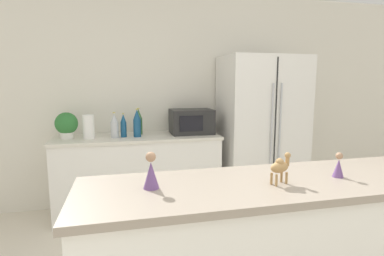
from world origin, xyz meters
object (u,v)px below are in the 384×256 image
object	(u,v)px
back_bottle_0	(123,126)
back_bottle_1	(114,126)
camel_figurine	(280,166)
microwave	(191,121)
refrigerator	(261,131)
potted_plant	(67,124)
wise_man_figurine_purple	(151,173)
paper_towel_roll	(89,127)
back_bottle_2	(137,124)
wise_man_figurine_crimson	(339,166)
back_bottle_3	(139,122)

from	to	relation	value
back_bottle_0	back_bottle_1	world-z (taller)	back_bottle_1
back_bottle_1	camel_figurine	distance (m)	2.19
microwave	refrigerator	bearing A→B (deg)	-4.88
microwave	potted_plant	bearing A→B (deg)	-179.03
microwave	wise_man_figurine_purple	bearing A→B (deg)	-108.03
paper_towel_roll	microwave	xyz separation A→B (m)	(1.13, 0.07, 0.01)
back_bottle_2	microwave	bearing A→B (deg)	7.77
paper_towel_roll	back_bottle_1	bearing A→B (deg)	-3.24
back_bottle_1	paper_towel_roll	bearing A→B (deg)	176.76
wise_man_figurine_purple	camel_figurine	bearing A→B (deg)	-7.67
back_bottle_0	wise_man_figurine_crimson	distance (m)	2.29
back_bottle_2	back_bottle_3	xyz separation A→B (m)	(0.03, 0.16, -0.00)
camel_figurine	back_bottle_3	bearing A→B (deg)	103.42
back_bottle_1	camel_figurine	xyz separation A→B (m)	(0.79, -2.04, 0.06)
back_bottle_1	camel_figurine	bearing A→B (deg)	-68.85
refrigerator	camel_figurine	size ratio (longest dim) A/B	12.13
camel_figurine	wise_man_figurine_crimson	world-z (taller)	camel_figurine
back_bottle_3	wise_man_figurine_purple	distance (m)	2.13
back_bottle_0	refrigerator	bearing A→B (deg)	-0.27
camel_figurine	back_bottle_2	bearing A→B (deg)	105.09
back_bottle_3	wise_man_figurine_purple	size ratio (longest dim) A/B	1.78
refrigerator	wise_man_figurine_purple	size ratio (longest dim) A/B	10.60
paper_towel_roll	back_bottle_2	size ratio (longest dim) A/B	0.82
refrigerator	potted_plant	xyz separation A→B (m)	(-2.20, 0.05, 0.15)
refrigerator	paper_towel_roll	distance (m)	1.98
potted_plant	microwave	bearing A→B (deg)	0.97
potted_plant	back_bottle_3	size ratio (longest dim) A/B	0.93
refrigerator	potted_plant	size ratio (longest dim) A/B	6.42
camel_figurine	wise_man_figurine_crimson	bearing A→B (deg)	4.64
back_bottle_3	wise_man_figurine_crimson	distance (m)	2.35
microwave	wise_man_figurine_crimson	world-z (taller)	microwave
back_bottle_2	paper_towel_roll	bearing A→B (deg)	178.75
camel_figurine	back_bottle_1	bearing A→B (deg)	111.15
potted_plant	wise_man_figurine_crimson	size ratio (longest dim) A/B	2.20
paper_towel_roll	camel_figurine	bearing A→B (deg)	-62.87
potted_plant	back_bottle_3	distance (m)	0.76
back_bottle_2	camel_figurine	distance (m)	2.12
potted_plant	back_bottle_1	world-z (taller)	potted_plant
microwave	back_bottle_3	size ratio (longest dim) A/B	1.60
camel_figurine	wise_man_figurine_crimson	size ratio (longest dim) A/B	1.16
back_bottle_0	back_bottle_3	xyz separation A→B (m)	(0.17, 0.14, 0.02)
refrigerator	wise_man_figurine_crimson	distance (m)	2.12
microwave	camel_figurine	xyz separation A→B (m)	(-0.07, -2.13, 0.05)
back_bottle_1	back_bottle_3	xyz separation A→B (m)	(0.26, 0.16, 0.01)
back_bottle_3	wise_man_figurine_crimson	world-z (taller)	back_bottle_3
back_bottle_0	microwave	bearing A→B (deg)	4.81
back_bottle_1	back_bottle_3	size ratio (longest dim) A/B	0.92
refrigerator	potted_plant	world-z (taller)	refrigerator
back_bottle_0	wise_man_figurine_purple	distance (m)	1.99
paper_towel_roll	wise_man_figurine_purple	world-z (taller)	wise_man_figurine_purple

